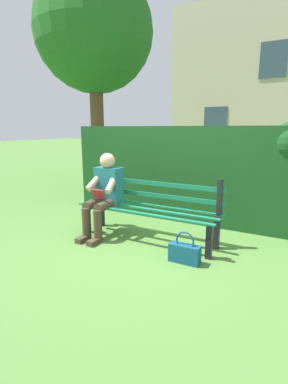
# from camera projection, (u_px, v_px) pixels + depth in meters

# --- Properties ---
(ground) EXTENTS (60.00, 60.00, 0.00)m
(ground) POSITION_uv_depth(u_px,v_px,m) (147.00, 240.00, 4.03)
(ground) COLOR #517F38
(park_bench) EXTENTS (2.01, 0.50, 0.91)m
(park_bench) POSITION_uv_depth(u_px,v_px,m) (150.00, 208.00, 4.00)
(park_bench) COLOR black
(park_bench) RESTS_ON ground
(person_seated) EXTENTS (0.44, 0.73, 1.19)m
(person_seated) POSITION_uv_depth(u_px,v_px,m) (104.00, 192.00, 4.11)
(person_seated) COLOR #1E6672
(person_seated) RESTS_ON ground
(hedge_backdrop) EXTENTS (4.49, 0.74, 1.63)m
(hedge_backdrop) POSITION_uv_depth(u_px,v_px,m) (201.00, 172.00, 4.78)
(hedge_backdrop) COLOR #19471E
(hedge_backdrop) RESTS_ON ground
(tree) EXTENTS (3.07, 2.92, 5.32)m
(tree) POSITION_uv_depth(u_px,v_px,m) (92.00, 37.00, 7.20)
(tree) COLOR brown
(tree) RESTS_ON ground
(building_facade) EXTENTS (7.74, 3.05, 6.24)m
(building_facade) POSITION_uv_depth(u_px,v_px,m) (275.00, 87.00, 11.43)
(building_facade) COLOR #BCAD93
(building_facade) RESTS_ON ground
(handbag) EXTENTS (0.36, 0.13, 0.38)m
(handbag) POSITION_uv_depth(u_px,v_px,m) (185.00, 252.00, 3.32)
(handbag) COLOR navy
(handbag) RESTS_ON ground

